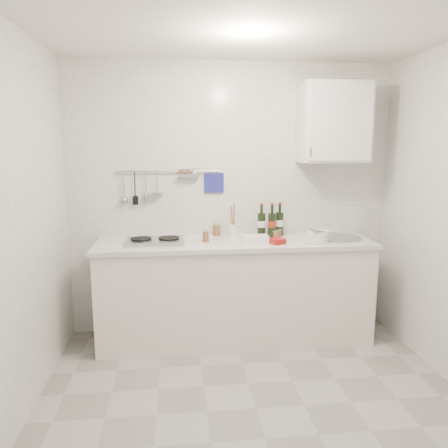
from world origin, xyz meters
name	(u,v)px	position (x,y,z in m)	size (l,w,h in m)	color
floor	(256,408)	(0.00, 0.00, 0.00)	(3.00, 3.00, 0.00)	slate
ceiling	(262,13)	(0.00, 0.00, 2.50)	(3.00, 3.00, 0.00)	silver
back_wall	(231,200)	(0.00, 1.40, 1.25)	(3.00, 0.02, 2.50)	silver
wall_left	(8,232)	(-1.50, 0.00, 1.25)	(0.02, 2.80, 2.50)	silver
counter	(235,293)	(0.01, 1.10, 0.43)	(2.44, 0.64, 0.96)	silver
wall_rail	(167,182)	(-0.60, 1.37, 1.43)	(0.98, 0.09, 0.34)	#93969B
wall_cabinet	(334,123)	(0.90, 1.22, 1.95)	(0.60, 0.38, 0.70)	silver
plate_stack_hob	(163,240)	(-0.63, 1.12, 0.93)	(0.28, 0.27, 0.02)	#5180B7
plate_stack_sink	(317,236)	(0.71, 1.00, 0.97)	(0.25, 0.24, 0.10)	white
wine_bottles	(271,220)	(0.35, 1.25, 1.07)	(0.25, 0.12, 0.31)	black
butter_dish	(255,239)	(0.16, 0.99, 0.95)	(0.22, 0.11, 0.07)	white
strawberry_punnet	(277,241)	(0.34, 0.94, 0.94)	(0.11, 0.11, 0.05)	#A91712
utensil_crock	(233,229)	(0.00, 1.28, 0.99)	(0.07, 0.07, 0.31)	white
jar_a	(217,230)	(-0.14, 1.35, 0.97)	(0.07, 0.07, 0.11)	brown
jar_b	(279,232)	(0.44, 1.27, 0.95)	(0.06, 0.06, 0.07)	brown
jar_c	(276,234)	(0.39, 1.20, 0.95)	(0.06, 0.06, 0.06)	brown
jar_d	(206,236)	(-0.26, 1.09, 0.97)	(0.06, 0.06, 0.10)	brown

